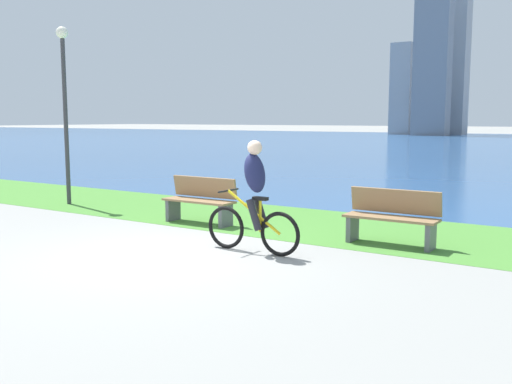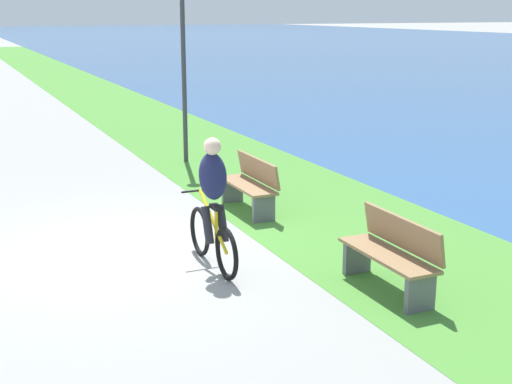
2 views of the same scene
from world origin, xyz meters
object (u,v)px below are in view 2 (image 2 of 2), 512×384
Objects in this scene: bench_far_along_path at (392,254)px; lamppost_tall at (183,37)px; cyclist_lead at (213,205)px; bench_near_path at (251,185)px.

lamppost_tall is (-8.03, 0.14, 2.24)m from bench_far_along_path.
bench_far_along_path is at bearing 46.24° from cyclist_lead.
bench_far_along_path is 8.34m from lamppost_tall.
bench_near_path is 4.80m from lamppost_tall.
cyclist_lead is 6.95m from lamppost_tall.
lamppost_tall is at bearing 164.50° from cyclist_lead.
cyclist_lead is at bearing -33.97° from bench_near_path.
bench_near_path is 0.36× the size of lamppost_tall.
lamppost_tall is (-6.45, 1.79, 1.85)m from cyclist_lead.
lamppost_tall reaches higher than cyclist_lead.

